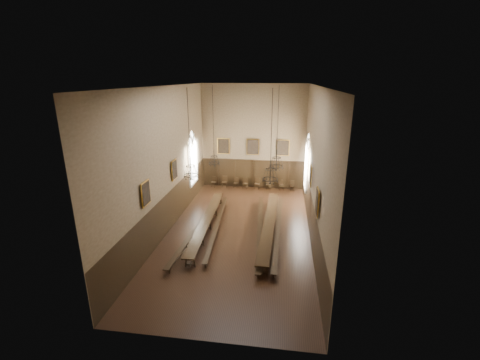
% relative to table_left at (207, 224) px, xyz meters
% --- Properties ---
extents(floor, '(9.00, 18.00, 0.02)m').
position_rel_table_left_xyz_m(floor, '(2.08, -0.09, -0.39)').
color(floor, black).
rests_on(floor, ground).
extents(ceiling, '(9.00, 18.00, 0.02)m').
position_rel_table_left_xyz_m(ceiling, '(2.08, -0.09, 8.63)').
color(ceiling, black).
rests_on(ceiling, ground).
extents(wall_back, '(9.00, 0.02, 9.00)m').
position_rel_table_left_xyz_m(wall_back, '(2.08, 8.92, 4.12)').
color(wall_back, '#7F6A4E').
rests_on(wall_back, ground).
extents(wall_front, '(9.00, 0.02, 9.00)m').
position_rel_table_left_xyz_m(wall_front, '(2.08, -9.10, 4.12)').
color(wall_front, '#7F6A4E').
rests_on(wall_front, ground).
extents(wall_left, '(0.02, 18.00, 9.00)m').
position_rel_table_left_xyz_m(wall_left, '(-2.43, -0.09, 4.12)').
color(wall_left, '#7F6A4E').
rests_on(wall_left, ground).
extents(wall_right, '(0.02, 18.00, 9.00)m').
position_rel_table_left_xyz_m(wall_right, '(6.59, -0.09, 4.12)').
color(wall_right, '#7F6A4E').
rests_on(wall_right, ground).
extents(wainscot_panelling, '(9.00, 18.00, 2.50)m').
position_rel_table_left_xyz_m(wainscot_panelling, '(2.08, -0.09, 0.87)').
color(wainscot_panelling, black).
rests_on(wainscot_panelling, floor).
extents(table_left, '(1.00, 9.67, 0.75)m').
position_rel_table_left_xyz_m(table_left, '(0.00, 0.00, 0.00)').
color(table_left, black).
rests_on(table_left, floor).
extents(table_right, '(0.94, 10.18, 0.79)m').
position_rel_table_left_xyz_m(table_right, '(4.03, 0.06, 0.02)').
color(table_right, black).
rests_on(table_right, floor).
extents(bench_left_outer, '(0.93, 10.72, 0.48)m').
position_rel_table_left_xyz_m(bench_left_outer, '(-0.45, -0.15, -0.07)').
color(bench_left_outer, black).
rests_on(bench_left_outer, floor).
extents(bench_left_inner, '(0.96, 9.61, 0.43)m').
position_rel_table_left_xyz_m(bench_left_inner, '(0.65, 0.12, -0.10)').
color(bench_left_inner, black).
rests_on(bench_left_inner, floor).
extents(bench_right_inner, '(0.95, 10.42, 0.47)m').
position_rel_table_left_xyz_m(bench_right_inner, '(3.45, -0.06, -0.08)').
color(bench_right_inner, black).
rests_on(bench_right_inner, floor).
extents(bench_right_outer, '(0.47, 10.32, 0.46)m').
position_rel_table_left_xyz_m(bench_right_outer, '(4.58, 0.02, -0.08)').
color(bench_right_outer, black).
rests_on(bench_right_outer, floor).
extents(chair_0, '(0.49, 0.49, 0.93)m').
position_rel_table_left_xyz_m(chair_0, '(-1.39, 8.44, -0.10)').
color(chair_0, black).
rests_on(chair_0, floor).
extents(chair_1, '(0.48, 0.48, 1.02)m').
position_rel_table_left_xyz_m(chair_1, '(-0.40, 8.42, -0.07)').
color(chair_1, black).
rests_on(chair_1, floor).
extents(chair_2, '(0.50, 0.50, 0.93)m').
position_rel_table_left_xyz_m(chair_2, '(0.65, 8.44, -0.09)').
color(chair_2, black).
rests_on(chair_2, floor).
extents(chair_3, '(0.41, 0.41, 0.93)m').
position_rel_table_left_xyz_m(chair_3, '(1.47, 8.44, -0.09)').
color(chair_3, black).
rests_on(chair_3, floor).
extents(chair_4, '(0.49, 0.49, 0.98)m').
position_rel_table_left_xyz_m(chair_4, '(2.54, 8.44, -0.08)').
color(chair_4, black).
rests_on(chair_4, floor).
extents(chair_5, '(0.47, 0.47, 0.92)m').
position_rel_table_left_xyz_m(chair_5, '(3.52, 8.52, -0.10)').
color(chair_5, black).
rests_on(chair_5, floor).
extents(chair_6, '(0.49, 0.49, 0.89)m').
position_rel_table_left_xyz_m(chair_6, '(4.67, 8.40, -0.11)').
color(chair_6, black).
rests_on(chair_6, floor).
extents(chair_7, '(0.41, 0.41, 0.87)m').
position_rel_table_left_xyz_m(chair_7, '(5.62, 8.40, -0.11)').
color(chair_7, black).
rests_on(chair_7, floor).
extents(chandelier_back_left, '(0.76, 0.76, 5.39)m').
position_rel_table_left_xyz_m(chandelier_back_left, '(-0.03, 2.77, 3.79)').
color(chandelier_back_left, black).
rests_on(chandelier_back_left, ceiling).
extents(chandelier_back_right, '(0.91, 0.91, 5.32)m').
position_rel_table_left_xyz_m(chandelier_back_right, '(4.30, 2.13, 3.80)').
color(chandelier_back_right, black).
rests_on(chandelier_back_right, ceiling).
extents(chandelier_front_left, '(0.77, 0.77, 4.54)m').
position_rel_table_left_xyz_m(chandelier_front_left, '(0.00, -2.97, 4.55)').
color(chandelier_front_left, black).
rests_on(chandelier_front_left, ceiling).
extents(chandelier_front_right, '(0.81, 0.81, 4.63)m').
position_rel_table_left_xyz_m(chandelier_front_right, '(4.11, -2.82, 4.46)').
color(chandelier_front_right, black).
rests_on(chandelier_front_right, ceiling).
extents(portrait_back_0, '(1.10, 0.12, 1.40)m').
position_rel_table_left_xyz_m(portrait_back_0, '(-0.52, 8.79, 3.32)').
color(portrait_back_0, '#BB872C').
rests_on(portrait_back_0, wall_back).
extents(portrait_back_1, '(1.10, 0.12, 1.40)m').
position_rel_table_left_xyz_m(portrait_back_1, '(2.08, 8.79, 3.32)').
color(portrait_back_1, '#BB872C').
rests_on(portrait_back_1, wall_back).
extents(portrait_back_2, '(1.10, 0.12, 1.40)m').
position_rel_table_left_xyz_m(portrait_back_2, '(4.68, 8.79, 3.32)').
color(portrait_back_2, '#BB872C').
rests_on(portrait_back_2, wall_back).
extents(portrait_left_0, '(0.12, 1.00, 1.30)m').
position_rel_table_left_xyz_m(portrait_left_0, '(-2.30, 0.91, 3.32)').
color(portrait_left_0, '#BB872C').
rests_on(portrait_left_0, wall_left).
extents(portrait_left_1, '(0.12, 1.00, 1.30)m').
position_rel_table_left_xyz_m(portrait_left_1, '(-2.30, -3.59, 3.32)').
color(portrait_left_1, '#BB872C').
rests_on(portrait_left_1, wall_left).
extents(portrait_right_0, '(0.12, 1.00, 1.30)m').
position_rel_table_left_xyz_m(portrait_right_0, '(6.46, 0.91, 3.32)').
color(portrait_right_0, '#BB872C').
rests_on(portrait_right_0, wall_right).
extents(portrait_right_1, '(0.12, 1.00, 1.30)m').
position_rel_table_left_xyz_m(portrait_right_1, '(6.46, -3.59, 3.32)').
color(portrait_right_1, '#BB872C').
rests_on(portrait_right_1, wall_right).
extents(window_right, '(0.20, 2.20, 4.60)m').
position_rel_table_left_xyz_m(window_right, '(6.51, 5.41, 3.02)').
color(window_right, white).
rests_on(window_right, wall_right).
extents(window_left, '(0.20, 2.20, 4.60)m').
position_rel_table_left_xyz_m(window_left, '(-2.35, 5.41, 3.02)').
color(window_left, white).
rests_on(window_left, wall_left).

